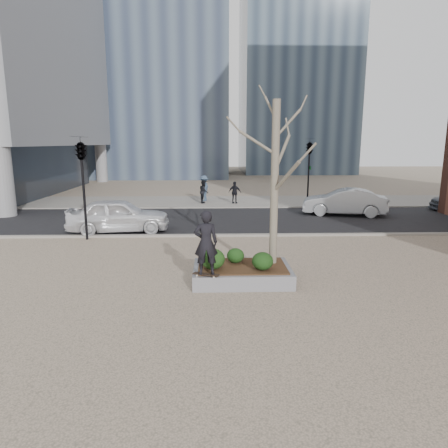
{
  "coord_description": "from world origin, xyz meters",
  "views": [
    {
      "loc": [
        0.09,
        -11.85,
        4.23
      ],
      "look_at": [
        0.5,
        2.0,
        1.4
      ],
      "focal_mm": 32.0,
      "sensor_mm": 36.0,
      "label": 1
    }
  ],
  "objects_px": {
    "skateboard": "(206,275)",
    "planter": "(242,274)",
    "skateboarder": "(206,243)",
    "police_car": "(119,215)"
  },
  "relations": [
    {
      "from": "planter",
      "to": "skateboarder",
      "type": "bearing_deg",
      "value": -141.34
    },
    {
      "from": "skateboarder",
      "to": "police_car",
      "type": "bearing_deg",
      "value": -65.54
    },
    {
      "from": "skateboarder",
      "to": "skateboard",
      "type": "bearing_deg",
      "value": 180.0
    },
    {
      "from": "skateboard",
      "to": "skateboarder",
      "type": "bearing_deg",
      "value": 0.0
    },
    {
      "from": "planter",
      "to": "skateboard",
      "type": "bearing_deg",
      "value": -141.34
    },
    {
      "from": "skateboard",
      "to": "skateboarder",
      "type": "relative_size",
      "value": 0.42
    },
    {
      "from": "skateboard",
      "to": "skateboarder",
      "type": "distance_m",
      "value": 0.97
    },
    {
      "from": "skateboard",
      "to": "police_car",
      "type": "relative_size",
      "value": 0.16
    },
    {
      "from": "skateboarder",
      "to": "police_car",
      "type": "distance_m",
      "value": 8.99
    },
    {
      "from": "skateboard",
      "to": "planter",
      "type": "bearing_deg",
      "value": 58.05
    }
  ]
}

